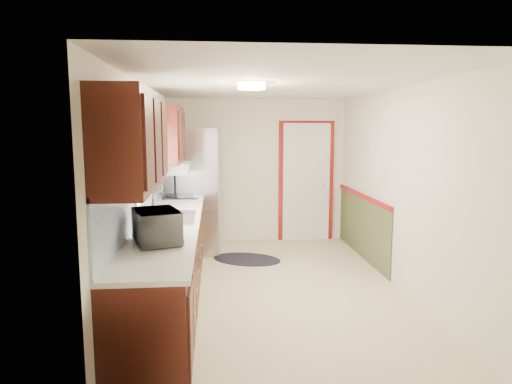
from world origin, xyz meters
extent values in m
cube|color=beige|center=(0.00, 0.00, 0.00)|extent=(3.20, 5.20, 0.12)
cube|color=white|center=(0.00, 0.00, 2.40)|extent=(3.20, 5.20, 0.12)
cube|color=white|center=(0.00, 2.50, 1.20)|extent=(3.20, 0.10, 2.40)
cube|color=white|center=(0.00, -2.50, 1.20)|extent=(3.20, 0.10, 2.40)
cube|color=white|center=(-1.50, 0.00, 1.20)|extent=(0.10, 5.20, 2.40)
cube|color=white|center=(1.50, 0.00, 1.20)|extent=(0.10, 5.20, 2.40)
cube|color=#36120C|center=(-1.20, -0.30, 0.45)|extent=(0.60, 4.00, 0.90)
cube|color=white|center=(-1.19, -0.30, 0.92)|extent=(0.63, 4.00, 0.04)
cube|color=#63A2F0|center=(-1.49, -0.30, 1.22)|extent=(0.02, 4.00, 0.55)
cube|color=#36120C|center=(-1.32, -1.60, 1.83)|extent=(0.35, 1.40, 0.75)
cube|color=#36120C|center=(-1.32, 1.10, 1.83)|extent=(0.35, 1.20, 0.75)
cube|color=white|center=(-1.49, -0.20, 1.62)|extent=(0.02, 1.00, 0.90)
cube|color=orange|center=(-1.44, -0.20, 1.97)|extent=(0.05, 1.12, 0.24)
cube|color=#B7B7BC|center=(-1.19, -0.20, 0.95)|extent=(0.52, 0.82, 0.02)
cube|color=white|center=(-1.27, 1.15, 1.38)|extent=(0.45, 0.60, 0.15)
cube|color=maroon|center=(0.85, 2.47, 1.00)|extent=(0.94, 0.05, 2.08)
cube|color=white|center=(0.85, 2.44, 1.00)|extent=(0.80, 0.04, 2.00)
cube|color=#474D2B|center=(1.49, 1.35, 0.45)|extent=(0.02, 2.30, 0.90)
cube|color=maroon|center=(1.48, 1.35, 0.92)|extent=(0.04, 2.30, 0.06)
cylinder|color=#FFD88C|center=(-0.30, -0.20, 2.36)|extent=(0.30, 0.30, 0.06)
imported|color=white|center=(-1.20, -1.28, 1.11)|extent=(0.44, 0.58, 0.35)
cube|color=#B7B7BC|center=(-1.02, 1.90, 0.96)|extent=(0.87, 0.82, 1.91)
cylinder|color=black|center=(-1.29, 1.49, 0.86)|extent=(0.02, 0.02, 1.34)
ellipsoid|color=black|center=(-0.25, 1.32, 0.01)|extent=(1.19, 1.01, 0.01)
cube|color=black|center=(-1.19, 1.40, 0.95)|extent=(0.48, 0.57, 0.02)
camera|label=1|loc=(-0.70, -5.17, 1.92)|focal=32.00mm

